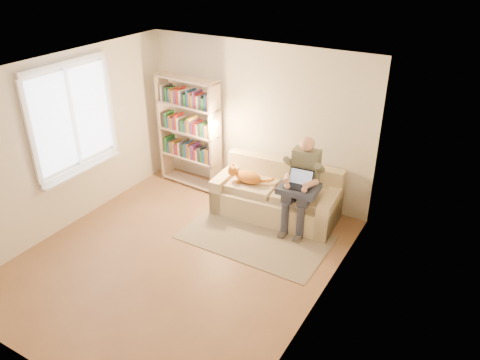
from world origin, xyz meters
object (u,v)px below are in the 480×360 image
Objects in this scene: laptop at (300,182)px; bookshelf at (189,128)px; person at (302,179)px; cat at (247,176)px; sofa at (277,198)px.

laptop is 2.31m from bookshelf.
person is 2.13× the size of cat.
laptop is at bearing -9.62° from cat.
person is 2.28m from bookshelf.
sofa is at bearing 14.75° from cat.
sofa is 5.20× the size of laptop.
bookshelf reaches higher than cat.
cat is 0.34× the size of bookshelf.
person reaches higher than cat.
cat is at bearing -9.68° from bookshelf.
bookshelf is (-1.33, 0.32, 0.46)m from cat.
cat is at bearing 170.38° from laptop.
cat is (-0.46, -0.16, 0.33)m from sofa.
person is (0.46, -0.11, 0.50)m from sofa.
cat is 1.44m from bookshelf.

